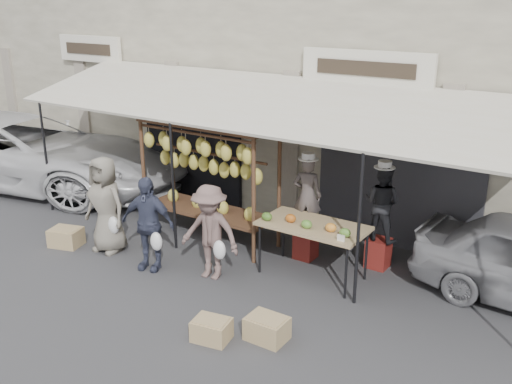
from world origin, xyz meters
TOP-DOWN VIEW (x-y plane):
  - ground_plane at (0.00, 0.00)m, footprint 90.00×90.00m
  - shophouse at (-0.00, 6.50)m, footprint 24.00×6.15m
  - awning at (0.01, 2.28)m, footprint 10.00×2.35m
  - banana_rack at (-0.75, 1.78)m, footprint 2.60×0.90m
  - produce_table at (1.55, 1.53)m, footprint 1.70×0.90m
  - vendor_left at (1.14, 2.10)m, footprint 0.56×0.44m
  - vendor_right at (2.32, 2.48)m, footprint 0.64×0.51m
  - customer_left at (-1.93, 0.41)m, footprint 0.86×0.58m
  - customer_mid at (-0.83, 0.31)m, footprint 1.00×0.62m
  - customer_right at (0.22, 0.62)m, footprint 1.08×0.72m
  - stool_left at (1.14, 2.10)m, footprint 0.39×0.39m
  - stool_right at (2.32, 2.48)m, footprint 0.45×0.45m
  - crate_near_a at (1.34, -0.79)m, footprint 0.54×0.45m
  - crate_near_b at (1.94, -0.37)m, footprint 0.53×0.40m
  - crate_far at (-2.73, 0.12)m, footprint 0.64×0.56m
  - van at (-6.72, 1.96)m, footprint 6.32×3.89m

SIDE VIEW (x-z plane):
  - ground_plane at x=0.00m, z-range 0.00..0.00m
  - crate_near_a at x=1.34m, z-range 0.00..0.29m
  - crate_near_b at x=1.94m, z-range 0.00..0.31m
  - crate_far at x=-2.73m, z-range 0.00..0.33m
  - stool_left at x=1.14m, z-range 0.00..0.48m
  - stool_right at x=2.32m, z-range 0.00..0.50m
  - customer_right at x=0.22m, z-range 0.00..1.56m
  - customer_mid at x=-0.83m, z-range 0.00..1.59m
  - customer_left at x=-1.93m, z-range 0.00..1.73m
  - produce_table at x=1.55m, z-range 0.35..1.39m
  - vendor_right at x=2.32m, z-range 0.50..1.77m
  - vendor_left at x=1.14m, z-range 0.48..1.81m
  - van at x=-6.72m, z-range 0.00..2.45m
  - banana_rack at x=-0.75m, z-range 0.46..2.69m
  - awning at x=0.01m, z-range 1.12..4.03m
  - shophouse at x=0.00m, z-range 0.00..7.30m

